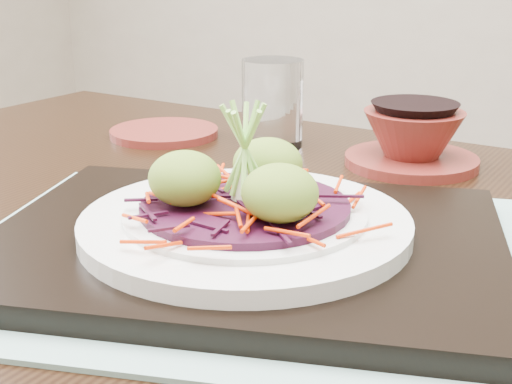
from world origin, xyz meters
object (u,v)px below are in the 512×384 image
at_px(water_glass, 272,104).
at_px(white_plate, 245,222).
at_px(terracotta_side_plate, 164,132).
at_px(serving_tray, 245,243).
at_px(dining_table, 251,337).
at_px(terracotta_bowl_set, 412,141).

bearing_deg(water_glass, white_plate, -68.56).
bearing_deg(terracotta_side_plate, water_glass, 6.48).
height_order(serving_tray, terracotta_side_plate, serving_tray).
height_order(serving_tray, white_plate, white_plate).
xyz_separation_m(dining_table, serving_tray, (0.02, -0.05, 0.12)).
bearing_deg(white_plate, terracotta_bowl_set, 80.77).
bearing_deg(water_glass, serving_tray, -68.56).
bearing_deg(dining_table, terracotta_side_plate, 141.13).
relative_size(dining_table, serving_tray, 3.30).
distance_m(white_plate, terracotta_side_plate, 0.43).
height_order(dining_table, water_glass, water_glass).
bearing_deg(white_plate, serving_tray, 0.00).
bearing_deg(terracotta_bowl_set, white_plate, -99.23).
xyz_separation_m(white_plate, water_glass, (-0.13, 0.34, 0.02)).
bearing_deg(dining_table, terracotta_bowl_set, 81.48).
bearing_deg(serving_tray, dining_table, 97.03).
bearing_deg(serving_tray, terracotta_side_plate, 117.48).
relative_size(white_plate, terracotta_bowl_set, 1.42).
xyz_separation_m(serving_tray, white_plate, (0.00, 0.00, 0.02)).
xyz_separation_m(terracotta_side_plate, terracotta_bowl_set, (0.34, 0.01, 0.02)).
bearing_deg(white_plate, water_glass, 111.44).
bearing_deg(dining_table, serving_tray, -62.18).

